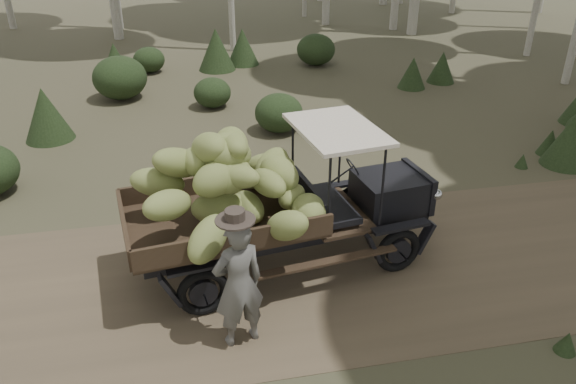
{
  "coord_description": "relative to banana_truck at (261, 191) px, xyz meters",
  "views": [
    {
      "loc": [
        -1.46,
        -6.7,
        5.05
      ],
      "look_at": [
        -0.05,
        0.33,
        1.23
      ],
      "focal_mm": 35.0,
      "sensor_mm": 36.0,
      "label": 1
    }
  ],
  "objects": [
    {
      "name": "farmer",
      "position": [
        -0.51,
        -1.44,
        -0.46
      ],
      "size": [
        0.73,
        0.58,
        1.92
      ],
      "rotation": [
        0.0,
        0.0,
        3.41
      ],
      "color": "#54514D",
      "rests_on": "ground"
    },
    {
      "name": "undergrowth",
      "position": [
        1.07,
        1.28,
        -0.83
      ],
      "size": [
        24.52,
        25.18,
        1.32
      ],
      "color": "#233319",
      "rests_on": "ground"
    },
    {
      "name": "ground",
      "position": [
        0.46,
        -0.21,
        -1.37
      ],
      "size": [
        120.0,
        120.0,
        0.0
      ],
      "primitive_type": "plane",
      "color": "#473D2B",
      "rests_on": "ground"
    },
    {
      "name": "dirt_track",
      "position": [
        0.46,
        -0.21,
        -1.36
      ],
      "size": [
        70.0,
        4.0,
        0.01
      ],
      "primitive_type": "cube",
      "color": "brown",
      "rests_on": "ground"
    },
    {
      "name": "banana_truck",
      "position": [
        0.0,
        0.0,
        0.0
      ],
      "size": [
        4.84,
        2.62,
        2.39
      ],
      "rotation": [
        0.0,
        0.0,
        0.14
      ],
      "color": "black",
      "rests_on": "ground"
    }
  ]
}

